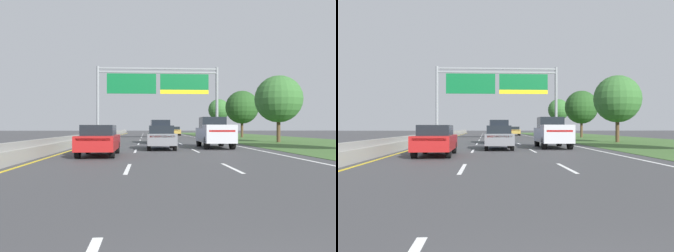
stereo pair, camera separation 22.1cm
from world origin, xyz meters
TOP-DOWN VIEW (x-y plane):
  - ground_plane at (0.00, 35.00)m, footprint 220.00×220.00m
  - lane_striping at (0.00, 34.54)m, footprint 11.96×106.00m
  - grass_verge_right at (13.95, 35.00)m, footprint 14.00×110.00m
  - median_barrier_concrete at (-6.60, 35.00)m, footprint 0.60×110.00m
  - overhead_sign_gantry at (0.30, 40.50)m, footprint 15.06×0.42m
  - pickup_truck_silver at (3.65, 22.51)m, footprint 2.09×5.43m
  - car_blue_centre_lane_suv at (0.08, 29.88)m, footprint 1.98×4.73m
  - car_grey_centre_lane_sedan at (-0.22, 21.07)m, footprint 1.83×4.40m
  - car_gold_right_lane_sedan at (3.90, 58.56)m, footprint 1.87×4.42m
  - car_red_left_lane_sedan at (-3.60, 16.08)m, footprint 1.84×4.41m
  - roadside_tree_mid at (11.55, 30.61)m, footprint 4.53×4.53m
  - roadside_tree_far at (12.51, 46.48)m, footprint 4.71×4.71m
  - roadside_tree_distant at (11.68, 58.13)m, footprint 3.74×3.74m

SIDE VIEW (x-z plane):
  - ground_plane at x=0.00m, z-range 0.00..0.00m
  - lane_striping at x=0.00m, z-range 0.00..0.01m
  - grass_verge_right at x=13.95m, z-range 0.00..0.02m
  - median_barrier_concrete at x=-6.60m, z-range -0.07..0.78m
  - car_grey_centre_lane_sedan at x=-0.22m, z-range 0.03..1.60m
  - car_gold_right_lane_sedan at x=3.90m, z-range 0.03..1.60m
  - car_red_left_lane_sedan at x=-3.60m, z-range 0.03..1.60m
  - pickup_truck_silver at x=3.65m, z-range -0.03..2.17m
  - car_blue_centre_lane_suv at x=0.08m, z-range 0.04..2.15m
  - roadside_tree_mid at x=11.55m, z-range 0.95..7.40m
  - roadside_tree_far at x=12.51m, z-range 0.97..7.65m
  - roadside_tree_distant at x=11.68m, z-range 1.32..7.75m
  - overhead_sign_gantry at x=0.30m, z-range 1.92..10.84m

